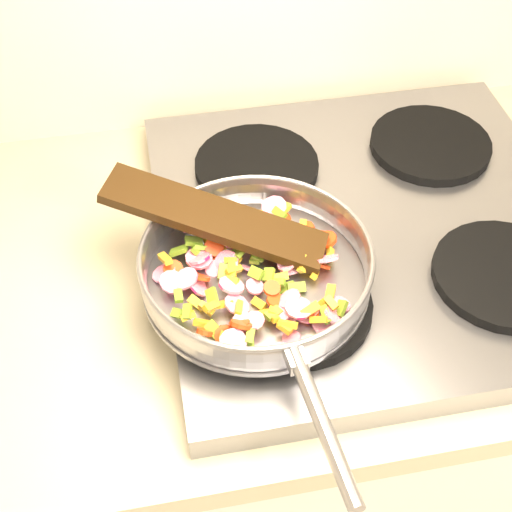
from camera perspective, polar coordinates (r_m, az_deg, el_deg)
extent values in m
cube|color=#939399|center=(1.05, 9.03, 2.07)|extent=(0.60, 0.60, 0.04)
cylinder|color=black|center=(0.91, 3.36, -3.99)|extent=(0.19, 0.19, 0.02)
cylinder|color=black|center=(1.00, 19.26, -1.43)|extent=(0.19, 0.19, 0.02)
cylinder|color=black|center=(1.10, 0.05, 7.24)|extent=(0.19, 0.19, 0.02)
cylinder|color=black|center=(1.17, 13.77, 8.67)|extent=(0.19, 0.19, 0.02)
cylinder|color=#9E9EA5|center=(0.92, 0.00, -1.94)|extent=(0.29, 0.29, 0.01)
torus|color=#9E9EA5|center=(0.90, 0.00, -0.80)|extent=(0.33, 0.33, 0.05)
torus|color=#9E9EA5|center=(0.88, 0.00, 0.18)|extent=(0.30, 0.30, 0.01)
cylinder|color=#9E9EA5|center=(0.75, 5.35, -13.23)|extent=(0.04, 0.19, 0.02)
cube|color=#9E9EA5|center=(0.80, 3.22, -8.23)|extent=(0.02, 0.03, 0.02)
cylinder|color=#D61456|center=(0.95, 4.52, 0.88)|extent=(0.05, 0.04, 0.03)
cylinder|color=red|center=(0.98, -4.15, 2.37)|extent=(0.03, 0.03, 0.01)
cylinder|color=red|center=(0.85, -2.49, -6.38)|extent=(0.03, 0.03, 0.03)
cube|color=olive|center=(0.95, -3.82, 0.89)|extent=(0.02, 0.02, 0.02)
cube|color=olive|center=(0.93, -0.04, -0.16)|extent=(0.02, 0.02, 0.01)
cylinder|color=#D61456|center=(0.92, -4.59, -0.17)|extent=(0.05, 0.05, 0.01)
cube|color=gold|center=(0.85, 2.58, -5.47)|extent=(0.03, 0.02, 0.01)
cube|color=olive|center=(0.98, -4.61, 2.37)|extent=(0.02, 0.02, 0.01)
cylinder|color=#D61456|center=(0.88, 2.62, -4.88)|extent=(0.03, 0.03, 0.02)
cube|color=gold|center=(0.92, 4.16, -0.78)|extent=(0.02, 0.02, 0.01)
cube|color=gold|center=(0.92, -6.24, -1.49)|extent=(0.03, 0.02, 0.02)
cube|color=gold|center=(0.91, -1.90, -0.98)|extent=(0.01, 0.03, 0.02)
cube|color=gold|center=(0.86, 5.03, -5.11)|extent=(0.02, 0.02, 0.02)
cube|color=olive|center=(0.86, 4.36, -4.28)|extent=(0.03, 0.02, 0.02)
cube|color=olive|center=(0.92, 0.14, -0.03)|extent=(0.02, 0.02, 0.02)
cube|color=olive|center=(0.93, -4.73, 0.60)|extent=(0.02, 0.02, 0.02)
cylinder|color=#D61456|center=(0.89, 6.58, -3.86)|extent=(0.03, 0.03, 0.01)
cylinder|color=#D61456|center=(0.96, -1.91, 1.59)|extent=(0.04, 0.04, 0.01)
cylinder|color=red|center=(0.97, 2.14, 1.99)|extent=(0.03, 0.03, 0.01)
cylinder|color=red|center=(0.97, 3.94, 2.16)|extent=(0.03, 0.03, 0.01)
cube|color=gold|center=(0.93, -1.76, -0.14)|extent=(0.02, 0.02, 0.02)
cube|color=gold|center=(0.88, 5.67, -4.12)|extent=(0.02, 0.02, 0.02)
cube|color=gold|center=(0.92, 1.40, 0.61)|extent=(0.03, 0.01, 0.02)
cube|color=gold|center=(0.97, 1.68, 2.86)|extent=(0.03, 0.01, 0.02)
cube|color=gold|center=(0.86, -4.41, -5.37)|extent=(0.02, 0.02, 0.01)
cube|color=gold|center=(0.98, -2.14, 3.88)|extent=(0.01, 0.02, 0.01)
cylinder|color=red|center=(0.85, -1.32, -5.45)|extent=(0.03, 0.03, 0.02)
cylinder|color=#D61456|center=(0.90, -6.70, -2.10)|extent=(0.05, 0.05, 0.02)
cube|color=olive|center=(0.92, 0.54, 0.49)|extent=(0.02, 0.02, 0.01)
cube|color=olive|center=(0.90, 1.65, -2.17)|extent=(0.02, 0.02, 0.01)
cylinder|color=#D61456|center=(0.98, 1.45, 3.94)|extent=(0.04, 0.04, 0.02)
cube|color=olive|center=(0.90, 0.00, -1.36)|extent=(0.02, 0.02, 0.02)
cube|color=olive|center=(0.93, -5.00, 1.18)|extent=(0.02, 0.02, 0.01)
cube|color=gold|center=(0.87, -3.99, -4.22)|extent=(0.02, 0.02, 0.01)
cylinder|color=#D61456|center=(0.92, -2.37, -0.51)|extent=(0.03, 0.03, 0.03)
cylinder|color=#D61456|center=(0.90, -4.68, -2.35)|extent=(0.04, 0.05, 0.04)
cube|color=olive|center=(0.97, -3.06, 2.24)|extent=(0.02, 0.02, 0.01)
cylinder|color=red|center=(0.93, 1.43, 1.35)|extent=(0.03, 0.03, 0.01)
cylinder|color=red|center=(0.93, -3.36, 0.75)|extent=(0.03, 0.02, 0.02)
cube|color=olive|center=(0.84, -0.53, -6.44)|extent=(0.02, 0.02, 0.01)
cylinder|color=red|center=(0.99, 2.22, 3.10)|extent=(0.03, 0.03, 0.01)
cube|color=olive|center=(0.84, -0.49, -7.44)|extent=(0.01, 0.02, 0.01)
cube|color=gold|center=(0.97, -1.68, 2.79)|extent=(0.02, 0.01, 0.01)
cylinder|color=red|center=(0.95, -1.30, 1.80)|extent=(0.03, 0.03, 0.01)
cube|color=gold|center=(0.87, -2.68, -3.87)|extent=(0.03, 0.01, 0.01)
cube|color=gold|center=(0.96, 3.78, 2.45)|extent=(0.01, 0.02, 0.01)
cube|color=olive|center=(0.90, 1.02, -1.52)|extent=(0.02, 0.02, 0.02)
cube|color=olive|center=(0.86, 5.61, -4.68)|extent=(0.01, 0.02, 0.01)
cube|color=gold|center=(0.89, -4.78, -3.76)|extent=(0.02, 0.02, 0.01)
cube|color=gold|center=(0.92, 2.75, -0.57)|extent=(0.02, 0.01, 0.02)
cylinder|color=#D61456|center=(0.91, 5.68, -0.20)|extent=(0.04, 0.03, 0.03)
cube|color=olive|center=(0.92, -1.99, -0.27)|extent=(0.02, 0.01, 0.01)
cube|color=olive|center=(0.90, 2.50, -2.58)|extent=(0.02, 0.02, 0.02)
cube|color=gold|center=(0.87, 6.05, -3.72)|extent=(0.02, 0.02, 0.01)
cube|color=gold|center=(0.91, 3.77, -0.65)|extent=(0.02, 0.02, 0.02)
cube|color=gold|center=(0.92, -7.29, -0.21)|extent=(0.02, 0.03, 0.01)
cylinder|color=#D61456|center=(0.92, -4.60, -0.16)|extent=(0.04, 0.04, 0.02)
cylinder|color=#D61456|center=(0.83, -1.85, -6.90)|extent=(0.05, 0.04, 0.02)
cube|color=gold|center=(0.86, -5.46, -4.80)|extent=(0.02, 0.02, 0.01)
cylinder|color=#D61456|center=(0.85, -0.11, -5.17)|extent=(0.03, 0.03, 0.01)
cylinder|color=red|center=(0.97, 5.30, 1.87)|extent=(0.02, 0.02, 0.02)
cylinder|color=red|center=(0.96, 0.02, 2.11)|extent=(0.03, 0.03, 0.01)
cylinder|color=red|center=(0.84, -1.20, -5.49)|extent=(0.03, 0.03, 0.02)
cube|color=gold|center=(0.98, -0.48, 3.07)|extent=(0.02, 0.02, 0.02)
cube|color=gold|center=(0.94, 5.96, 0.28)|extent=(0.02, 0.03, 0.02)
cylinder|color=red|center=(0.95, 5.67, 1.32)|extent=(0.04, 0.04, 0.02)
cylinder|color=#D61456|center=(0.85, 2.66, -6.92)|extent=(0.04, 0.05, 0.03)
cylinder|color=#D61456|center=(0.86, 1.95, -4.70)|extent=(0.03, 0.03, 0.01)
cylinder|color=#D61456|center=(0.94, -1.98, 1.40)|extent=(0.04, 0.03, 0.03)
cube|color=gold|center=(0.88, 0.25, -3.83)|extent=(0.02, 0.02, 0.01)
cylinder|color=#D61456|center=(0.84, 1.95, -7.36)|extent=(0.03, 0.03, 0.01)
cube|color=gold|center=(0.96, -3.40, 2.67)|extent=(0.02, 0.02, 0.01)
cylinder|color=#D61456|center=(0.87, -1.54, -3.91)|extent=(0.04, 0.04, 0.02)
cylinder|color=#D61456|center=(0.85, -1.01, -5.36)|extent=(0.03, 0.03, 0.02)
cylinder|color=red|center=(0.93, 3.49, 0.88)|extent=(0.03, 0.03, 0.02)
cylinder|color=#D61456|center=(0.91, 2.58, -0.52)|extent=(0.04, 0.04, 0.02)
cube|color=gold|center=(0.88, 5.96, -2.97)|extent=(0.02, 0.03, 0.01)
cube|color=olive|center=(0.88, 6.80, -4.20)|extent=(0.02, 0.02, 0.02)
cube|color=gold|center=(0.86, 0.45, -4.64)|extent=(0.02, 0.01, 0.01)
cylinder|color=#D61456|center=(0.92, -3.37, -1.03)|extent=(0.03, 0.03, 0.02)
cube|color=olive|center=(0.93, -6.20, 0.43)|extent=(0.03, 0.02, 0.02)
cube|color=olive|center=(0.87, -3.56, -3.23)|extent=(0.02, 0.02, 0.02)
cylinder|color=#D61456|center=(0.96, -5.38, 2.68)|extent=(0.03, 0.04, 0.03)
cube|color=olive|center=(0.87, -0.38, -5.30)|extent=(0.03, 0.02, 0.01)
cylinder|color=#D61456|center=(0.94, -1.05, 1.21)|extent=(0.04, 0.05, 0.02)
cylinder|color=#D61456|center=(0.88, -1.99, -2.35)|extent=(0.04, 0.04, 0.02)
cube|color=gold|center=(0.98, 2.30, 3.78)|extent=(0.02, 0.02, 0.01)
cube|color=olive|center=(0.92, -1.51, 0.26)|extent=(0.02, 0.02, 0.02)
cube|color=olive|center=(0.86, 1.37, -4.60)|extent=(0.03, 0.02, 0.01)
cylinder|color=red|center=(0.88, 1.27, -2.59)|extent=(0.03, 0.03, 0.01)
cylinder|color=#D61456|center=(0.86, 3.43, -4.18)|extent=(0.04, 0.04, 0.01)
cube|color=olive|center=(0.97, -2.20, 2.79)|extent=(0.02, 0.02, 0.02)
cylinder|color=red|center=(0.94, -3.04, -0.12)|extent=(0.03, 0.03, 0.01)
cube|color=gold|center=(0.86, -1.38, -4.19)|extent=(0.02, 0.03, 0.01)
cylinder|color=red|center=(0.88, 1.58, -3.59)|extent=(0.03, 0.03, 0.01)
cube|color=olive|center=(0.90, 3.25, -2.53)|extent=(0.02, 0.01, 0.01)
cylinder|color=red|center=(0.96, 0.94, 2.65)|extent=(0.03, 0.03, 0.01)
cube|color=gold|center=(0.90, 1.93, -1.68)|extent=(0.02, 0.01, 0.01)
cube|color=gold|center=(0.91, 4.70, -1.47)|extent=(0.02, 0.02, 0.02)
cube|color=gold|center=(0.93, -2.41, 1.40)|extent=(0.03, 0.02, 0.02)
cylinder|color=#D61456|center=(0.90, -5.62, -1.79)|extent=(0.04, 0.04, 0.02)
cylinder|color=#D61456|center=(0.88, 4.14, -4.67)|extent=(0.04, 0.04, 0.01)
cube|color=olive|center=(0.97, 1.89, 3.43)|extent=(0.02, 0.03, 0.01)
cylinder|color=red|center=(0.85, -4.12, -6.09)|extent=(0.03, 0.02, 0.02)
cylinder|color=#D61456|center=(0.96, 0.58, 1.99)|extent=(0.03, 0.03, 0.02)
cube|color=olive|center=(0.93, -4.39, 0.70)|extent=(0.03, 0.02, 0.02)
cylinder|color=red|center=(0.90, -4.48, -1.70)|extent=(0.03, 0.03, 0.03)
cylinder|color=#D61456|center=(0.96, -0.13, 1.19)|extent=(0.04, 0.04, 0.02)
cube|color=gold|center=(0.91, -1.77, -1.13)|extent=(0.02, 0.02, 0.01)
cylinder|color=#D61456|center=(0.89, -0.10, -2.45)|extent=(0.03, 0.03, 0.01)
cube|color=gold|center=(0.91, 3.98, -1.01)|extent=(0.02, 0.01, 0.01)
cube|color=gold|center=(0.96, -2.35, 1.90)|extent=(0.02, 0.01, 0.01)
cylinder|color=red|center=(0.92, -5.01, -1.80)|extent=(0.03, 0.03, 0.01)
cube|color=olive|center=(0.89, -1.94, -2.07)|extent=(0.02, 0.02, 0.01)
cube|color=gold|center=(0.87, 1.34, -4.38)|extent=(0.02, 0.02, 0.02)
cylinder|color=#D61456|center=(0.91, 2.73, -0.51)|extent=(0.05, 0.04, 0.03)
cube|color=gold|center=(0.98, 0.46, 3.39)|extent=(0.02, 0.02, 0.02)
cube|color=gold|center=(0.86, -3.58, -4.03)|extent=(0.02, 0.02, 0.02)
cube|color=olive|center=(0.87, -6.23, -3.19)|extent=(0.01, 0.02, 0.01)
cylinder|color=red|center=(0.95, 2.31, 1.60)|extent=(0.03, 0.03, 0.02)
cylinder|color=#D61456|center=(0.92, 3.96, 0.15)|extent=(0.04, 0.04, 0.01)
cube|color=gold|center=(0.85, 2.30, -5.75)|extent=(0.02, 0.02, 0.01)
cylinder|color=#D61456|center=(0.87, 2.67, -3.44)|extent=(0.03, 0.04, 0.03)
cube|color=gold|center=(0.86, 1.34, -4.86)|extent=(0.02, 0.03, 0.02)
cylinder|color=#D61456|center=(0.92, -0.45, -1.04)|extent=(0.03, 0.02, 0.03)
cube|color=gold|center=(0.96, 2.20, 2.35)|extent=(0.02, 0.01, 0.01)
cylinder|color=red|center=(0.93, 5.25, -0.74)|extent=(0.03, 0.02, 0.03)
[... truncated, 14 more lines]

